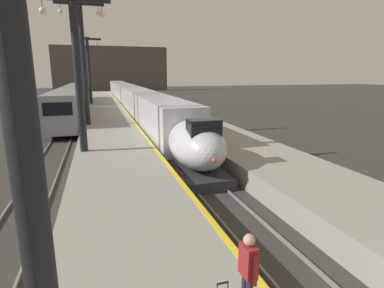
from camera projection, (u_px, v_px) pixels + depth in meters
platform_left at (110, 131)px, 27.25m from camera, size 4.80×110.00×1.05m
platform_right at (197, 127)px, 29.56m from camera, size 4.80×110.00×1.05m
platform_left_safety_stripe at (136, 124)px, 27.78m from camera, size 0.20×107.80×0.01m
rail_main_left at (143, 129)px, 30.86m from camera, size 0.08×110.00×0.12m
rail_main_right at (158, 129)px, 31.28m from camera, size 0.08×110.00×0.12m
rail_secondary_left at (56, 134)px, 28.55m from camera, size 0.08×110.00×0.12m
rail_secondary_right at (73, 133)px, 28.98m from camera, size 0.08×110.00×0.12m
highspeed_train_main at (131, 97)px, 47.90m from camera, size 2.92×74.37×3.60m
regional_train_adjacent at (74, 99)px, 41.74m from camera, size 2.85×36.60×3.80m
station_column_mid at (77, 60)px, 17.07m from camera, size 4.00×0.68×8.67m
station_column_far at (83, 53)px, 26.35m from camera, size 4.00×0.68×10.45m
station_column_distant at (89, 65)px, 45.65m from camera, size 4.00×0.68×9.68m
passenger_near_edge at (248, 269)px, 5.67m from camera, size 0.24×0.57×1.69m
terminus_back_wall at (112, 69)px, 98.93m from camera, size 36.00×2.00×14.00m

